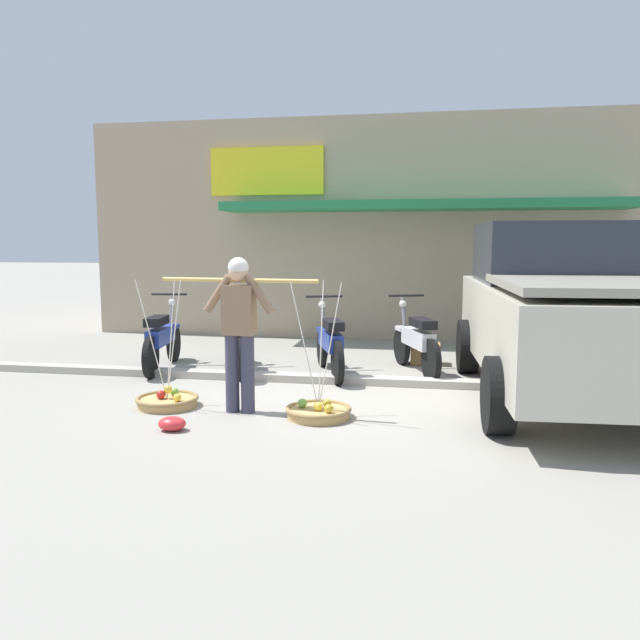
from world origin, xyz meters
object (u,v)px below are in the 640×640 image
object	(u,v)px
motorcycle_nearest_shop	(162,339)
plastic_litter_bag	(172,424)
parked_truck	(562,312)
wooden_crate	(425,354)
fruit_basket_right_side	(167,400)
motorcycle_third_in_row	(330,343)
motorcycle_end_of_row	(416,342)
fruit_basket_left_side	(318,411)
fruit_vendor	(239,324)
motorcycle_second_in_row	(239,341)

from	to	relation	value
motorcycle_nearest_shop	plastic_litter_bag	distance (m)	3.13
motorcycle_nearest_shop	parked_truck	xyz separation A→B (m)	(5.39, -0.68, 0.58)
parked_truck	wooden_crate	world-z (taller)	parked_truck
fruit_basket_right_side	motorcycle_nearest_shop	size ratio (longest dim) A/B	0.80
motorcycle_third_in_row	wooden_crate	size ratio (longest dim) A/B	3.97
motorcycle_third_in_row	plastic_litter_bag	size ratio (longest dim) A/B	6.23
motorcycle_end_of_row	parked_truck	xyz separation A→B (m)	(1.73, -1.08, 0.58)
fruit_basket_left_side	wooden_crate	size ratio (longest dim) A/B	3.30
wooden_crate	motorcycle_nearest_shop	bearing A→B (deg)	-163.64
fruit_vendor	fruit_basket_left_side	size ratio (longest dim) A/B	1.22
fruit_vendor	motorcycle_end_of_row	size ratio (longest dim) A/B	1.03
motorcycle_second_in_row	parked_truck	bearing A→B (deg)	-9.96
motorcycle_second_in_row	plastic_litter_bag	distance (m)	2.90
plastic_litter_bag	motorcycle_nearest_shop	bearing A→B (deg)	115.75
fruit_basket_right_side	parked_truck	xyz separation A→B (m)	(4.46, 1.27, 0.96)
fruit_vendor	motorcycle_third_in_row	world-z (taller)	fruit_vendor
fruit_basket_left_side	wooden_crate	xyz separation A→B (m)	(1.09, 3.20, 0.09)
motorcycle_nearest_shop	plastic_litter_bag	world-z (taller)	motorcycle_nearest_shop
fruit_vendor	fruit_basket_right_side	bearing A→B (deg)	175.30
fruit_basket_right_side	wooden_crate	bearing A→B (deg)	46.92
motorcycle_nearest_shop	plastic_litter_bag	xyz separation A→B (m)	(1.35, -2.80, -0.38)
fruit_basket_right_side	plastic_litter_bag	distance (m)	0.95
motorcycle_third_in_row	parked_truck	bearing A→B (deg)	-13.98
parked_truck	fruit_basket_left_side	bearing A→B (deg)	-152.35
motorcycle_third_in_row	plastic_litter_bag	world-z (taller)	motorcycle_third_in_row
fruit_basket_left_side	wooden_crate	bearing A→B (deg)	71.23
fruit_basket_left_side	fruit_basket_right_side	world-z (taller)	same
fruit_vendor	fruit_basket_right_side	size ratio (longest dim) A/B	1.22
motorcycle_end_of_row	parked_truck	size ratio (longest dim) A/B	0.36
fruit_basket_left_side	plastic_litter_bag	size ratio (longest dim) A/B	5.19
parked_truck	plastic_litter_bag	xyz separation A→B (m)	(-4.04, -2.12, -0.96)
motorcycle_third_in_row	fruit_basket_right_side	bearing A→B (deg)	-127.81
motorcycle_second_in_row	fruit_basket_left_side	bearing A→B (deg)	-54.29
fruit_basket_left_side	parked_truck	distance (m)	3.19
fruit_vendor	motorcycle_second_in_row	world-z (taller)	fruit_vendor
parked_truck	wooden_crate	bearing A→B (deg)	131.82
wooden_crate	parked_truck	bearing A→B (deg)	-48.18
fruit_vendor	motorcycle_second_in_row	bearing A→B (deg)	107.68
motorcycle_end_of_row	motorcycle_second_in_row	bearing A→B (deg)	-172.29
plastic_litter_bag	motorcycle_third_in_row	bearing A→B (deg)	68.49
motorcycle_third_in_row	motorcycle_nearest_shop	bearing A→B (deg)	-178.94
motorcycle_end_of_row	parked_truck	bearing A→B (deg)	-32.10
motorcycle_nearest_shop	motorcycle_end_of_row	xyz separation A→B (m)	(3.66, 0.40, 0.00)
fruit_basket_left_side	motorcycle_third_in_row	bearing A→B (deg)	96.03
fruit_vendor	motorcycle_third_in_row	bearing A→B (deg)	72.27
motorcycle_nearest_shop	motorcycle_second_in_row	distance (m)	1.15
motorcycle_end_of_row	plastic_litter_bag	bearing A→B (deg)	-125.80
fruit_basket_left_side	motorcycle_third_in_row	distance (m)	2.18
fruit_vendor	parked_truck	world-z (taller)	parked_truck
fruit_vendor	plastic_litter_bag	bearing A→B (deg)	-120.59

